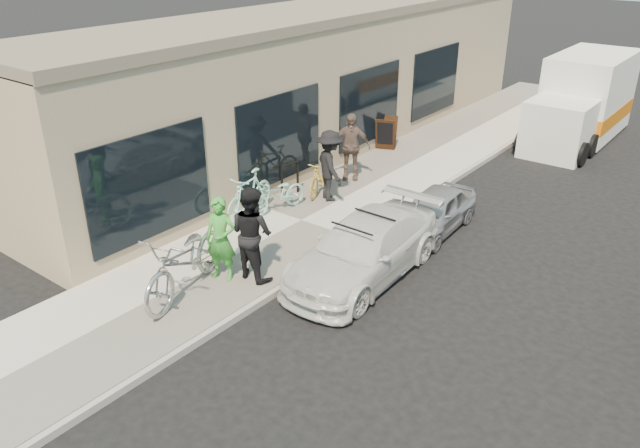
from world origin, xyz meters
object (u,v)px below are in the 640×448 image
Objects in this scene: sedan_white at (364,249)px; cruiser_bike_c at (321,176)px; cruiser_bike_b at (277,194)px; bystander_a at (330,166)px; tandem_bike at (186,261)px; man_standing at (252,233)px; sandwich_board at (386,133)px; bike_rack at (290,176)px; woman_rider at (221,239)px; sedan_silver at (434,211)px; bystander_b at (350,146)px; moving_truck at (582,103)px; cruiser_bike_a at (249,195)px.

sedan_white is 2.73× the size of cruiser_bike_c.
cruiser_bike_b is 1.54m from cruiser_bike_c.
bystander_a is (-2.67, 2.41, 0.44)m from sedan_white.
man_standing reaches higher than tandem_bike.
sandwich_board is at bearing 117.37° from sedan_white.
bike_rack is 0.79m from cruiser_bike_c.
tandem_bike is at bearing -118.86° from woman_rider.
woman_rider is at bearing -117.20° from sedan_silver.
woman_rider is 3.28m from cruiser_bike_b.
sedan_silver is 1.57× the size of bystander_b.
moving_truck is 9.87m from bystander_a.
sandwich_board is 0.59× the size of cruiser_bike_b.
tandem_bike is at bearing 68.93° from man_standing.
woman_rider reaches higher than tandem_bike.
bystander_b is (-1.56, 5.42, -0.02)m from man_standing.
sandwich_board is 0.64× the size of cruiser_bike_c.
sedan_white is 3.55m from cruiser_bike_a.
woman_rider is 0.90× the size of man_standing.
moving_truck is at bearing 85.79° from sedan_white.
man_standing is (-1.65, -4.21, 0.60)m from sedan_silver.
sedan_white is 4.99m from bystander_b.
sedan_silver is at bearing 85.97° from sedan_white.
cruiser_bike_c is 0.64m from bystander_a.
cruiser_bike_c is (-1.14, 4.55, -0.38)m from woman_rider.
sandwich_board is 8.44m from man_standing.
woman_rider is 4.43m from bystander_a.
sedan_white reaches higher than cruiser_bike_b.
man_standing is 1.12× the size of cruiser_bike_b.
sedan_silver is at bearing -15.93° from cruiser_bike_c.
sandwich_board is 5.47m from sedan_silver.
sandwich_board is 0.54× the size of bystander_b.
sedan_silver is at bearing 36.85° from cruiser_bike_b.
man_standing is at bearing -46.34° from cruiser_bike_b.
cruiser_bike_a is at bearing -110.66° from sandwich_board.
tandem_bike is at bearing -114.00° from bystander_b.
cruiser_bike_b is 1.09× the size of cruiser_bike_c.
bystander_b reaches higher than sedan_white.
sedan_silver is 1.88× the size of cruiser_bike_c.
moving_truck reaches higher than cruiser_bike_b.
bystander_b is at bearing -114.97° from moving_truck.
bystander_a is at bearing -71.16° from man_standing.
man_standing is 2.82m from cruiser_bike_a.
sedan_silver is 1.61× the size of bystander_a.
tandem_bike reaches higher than sedan_silver.
sandwich_board is at bearing 82.70° from tandem_bike.
sandwich_board is at bearing -129.48° from moving_truck.
sedan_white is (3.69, -6.61, -0.05)m from sandwich_board.
tandem_bike is (-2.08, -2.75, 0.22)m from sedan_white.
sandwich_board reaches higher than cruiser_bike_b.
sedan_white is 2.23× the size of man_standing.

